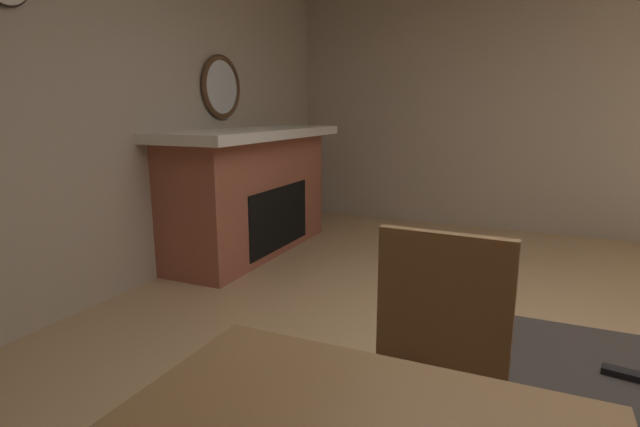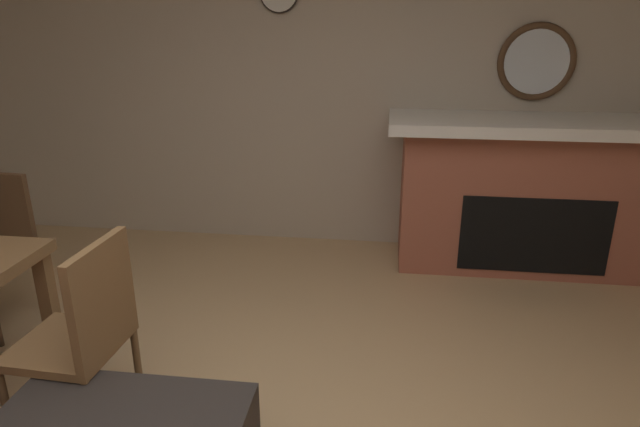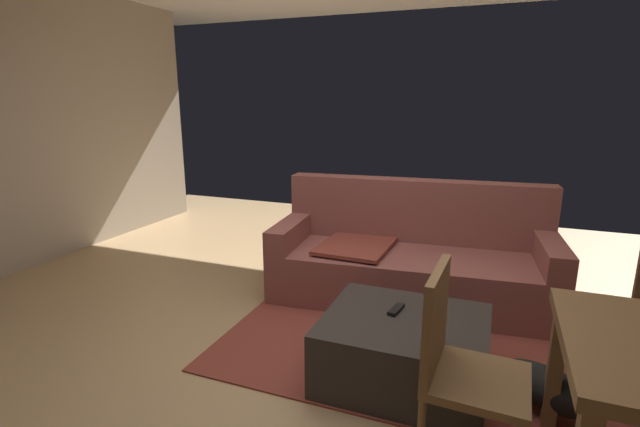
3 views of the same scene
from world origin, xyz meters
name	(u,v)px [view 2 (image 2 of 3)]	position (x,y,z in m)	size (l,w,h in m)	color
wall_back_fireplace_side	(329,73)	(0.00, -2.94, 1.40)	(7.37, 0.12, 2.80)	#B7A893
fireplace	(529,194)	(-1.55, -2.57, 0.58)	(2.12, 0.76, 1.14)	#9E5642
round_wall_mirror	(536,62)	(-1.55, -2.85, 1.51)	(0.57, 0.05, 0.57)	#4C331E
dining_chair_west	(85,329)	(0.79, -0.45, 0.52)	(0.46, 0.46, 0.93)	brown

